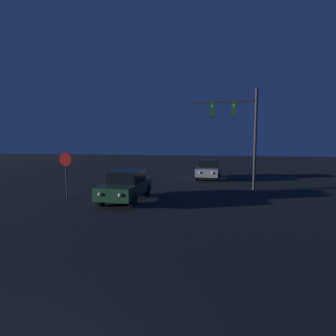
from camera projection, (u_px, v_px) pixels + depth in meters
name	position (u px, v px, depth m)	size (l,w,h in m)	color
car_near	(126.00, 186.00, 13.79)	(1.84, 4.05, 1.61)	#1E4728
car_far	(209.00, 169.00, 22.18)	(1.96, 4.10, 1.61)	#99999E
traffic_signal_mast	(239.00, 124.00, 16.88)	(4.20, 0.30, 6.52)	#2D2D2D
stop_sign	(66.00, 167.00, 14.30)	(0.73, 0.07, 2.55)	#2D2D2D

